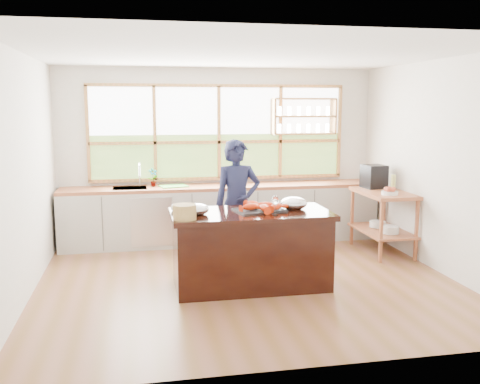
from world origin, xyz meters
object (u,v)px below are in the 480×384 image
object	(u,v)px
espresso_machine	(374,176)
island	(251,249)
cook	(237,204)
wicker_basket	(185,212)

from	to	relation	value
espresso_machine	island	bearing A→B (deg)	-152.77
island	cook	bearing A→B (deg)	90.50
island	wicker_basket	xyz separation A→B (m)	(-0.79, -0.28, 0.53)
island	espresso_machine	xyz separation A→B (m)	(2.19, 1.44, 0.62)
espresso_machine	wicker_basket	distance (m)	3.44
island	wicker_basket	world-z (taller)	wicker_basket
espresso_machine	wicker_basket	bearing A→B (deg)	-156.19
island	espresso_machine	size ratio (longest dim) A/B	5.36
cook	wicker_basket	size ratio (longest dim) A/B	6.61
island	espresso_machine	bearing A→B (deg)	33.40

